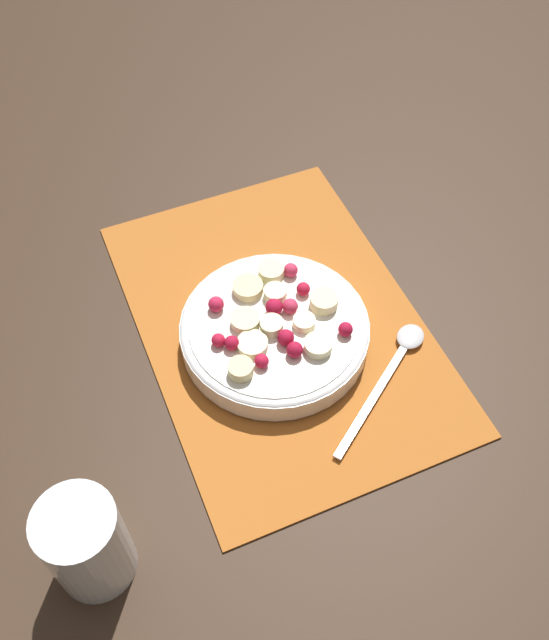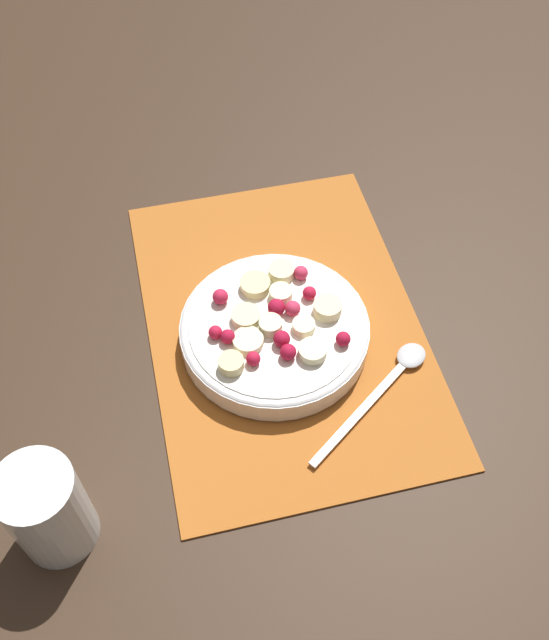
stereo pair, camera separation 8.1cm
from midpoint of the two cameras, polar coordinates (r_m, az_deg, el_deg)
The scene contains 5 objects.
ground_plane at distance 0.86m, azimuth 3.38°, elevation -0.55°, with size 3.00×3.00×0.00m, color #382619.
placemat at distance 0.86m, azimuth 3.39°, elevation -0.43°, with size 0.47×0.32×0.01m.
fruit_bowl at distance 0.82m, azimuth 2.81°, elevation -0.93°, with size 0.22×0.22×0.05m.
spoon at distance 0.82m, azimuth 12.15°, elevation -4.71°, with size 0.13×0.17×0.01m.
drinking_glass at distance 0.70m, azimuth -14.54°, elevation -14.74°, with size 0.08×0.08×0.11m.
Camera 2 is at (0.49, -0.13, 0.69)m, focal length 40.00 mm.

